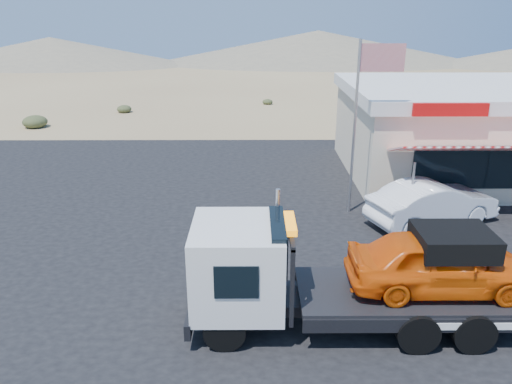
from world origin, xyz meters
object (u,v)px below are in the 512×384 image
white_sedan (432,203)px  jerky_store (467,130)px  flagpole (363,108)px  tow_truck (356,271)px

white_sedan → jerky_store: (3.21, 5.55, 1.23)m
flagpole → white_sedan: bearing=-24.5°
tow_truck → white_sedan: size_ratio=1.74×
tow_truck → white_sedan: bearing=57.0°
white_sedan → jerky_store: jerky_store is taller
tow_truck → white_sedan: 6.91m
tow_truck → jerky_store: (6.95, 11.32, 0.58)m
tow_truck → jerky_store: jerky_store is taller
white_sedan → flagpole: 3.97m
jerky_store → flagpole: flagpole is taller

